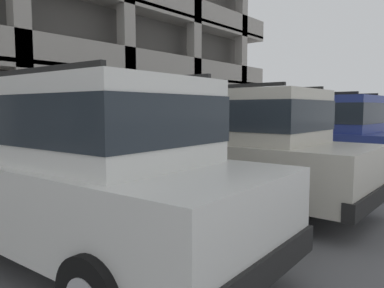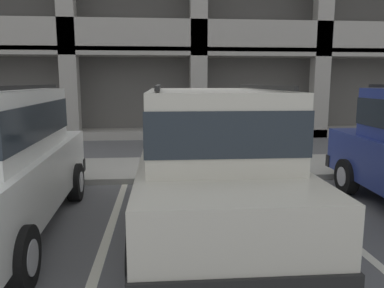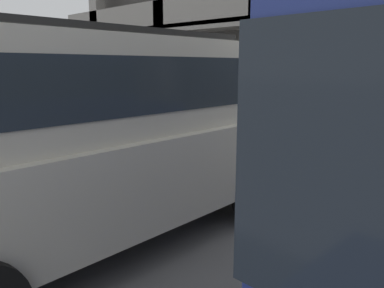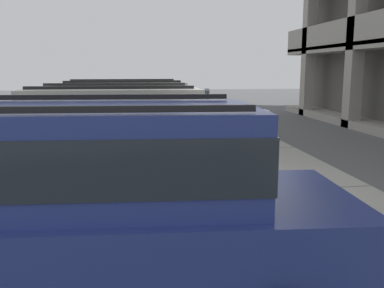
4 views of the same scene
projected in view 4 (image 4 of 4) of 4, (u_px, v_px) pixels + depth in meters
name	position (u px, v px, depth m)	size (l,w,h in m)	color
ground_plane	(247.00, 199.00, 7.79)	(80.00, 80.00, 0.10)	#565659
sidewalk	(316.00, 191.00, 7.93)	(40.00, 2.20, 0.12)	#9E9B93
parking_stall_lines	(179.00, 234.00, 6.04)	(12.93, 4.80, 0.01)	silver
silver_suv	(116.00, 139.00, 7.49)	(2.05, 4.80, 2.03)	beige
red_sedan	(125.00, 119.00, 10.45)	(2.14, 4.84, 2.03)	silver
dark_hatchback	(99.00, 202.00, 3.95)	(2.18, 4.86, 2.03)	navy
parking_meter_near	(264.00, 130.00, 7.88)	(0.35, 0.12, 1.44)	#595B60
parking_meter_far	(207.00, 100.00, 14.12)	(0.35, 0.12, 1.54)	#595B60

